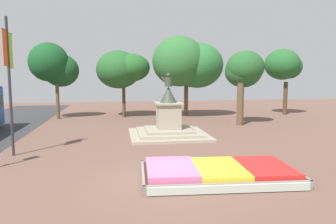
# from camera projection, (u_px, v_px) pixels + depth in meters

# --- Properties ---
(ground_plane) EXTENTS (75.13, 75.13, 0.00)m
(ground_plane) POSITION_uv_depth(u_px,v_px,m) (167.00, 180.00, 12.96)
(ground_plane) COLOR brown
(flower_planter) EXTENTS (6.36, 3.81, 0.57)m
(flower_planter) POSITION_uv_depth(u_px,v_px,m) (217.00, 173.00, 13.13)
(flower_planter) COLOR #38281C
(flower_planter) RESTS_ON ground_plane
(statue_monument) EXTENTS (5.20, 5.20, 4.24)m
(statue_monument) POSITION_uv_depth(u_px,v_px,m) (168.00, 124.00, 22.12)
(statue_monument) COLOR #9D937F
(statue_monument) RESTS_ON ground_plane
(banner_pole) EXTENTS (0.14, 1.30, 7.02)m
(banner_pole) POSITION_uv_depth(u_px,v_px,m) (9.00, 79.00, 16.44)
(banner_pole) COLOR #2D2D33
(banner_pole) RESTS_ON ground_plane
(park_tree_far_left) EXTENTS (3.17, 3.08, 6.08)m
(park_tree_far_left) POSITION_uv_depth(u_px,v_px,m) (244.00, 70.00, 26.99)
(park_tree_far_left) COLOR brown
(park_tree_far_left) RESTS_ON ground_plane
(park_tree_behind_statue) EXTENTS (5.12, 4.51, 6.43)m
(park_tree_behind_statue) POSITION_uv_depth(u_px,v_px,m) (122.00, 69.00, 31.51)
(park_tree_behind_statue) COLOR #4C3823
(park_tree_behind_statue) RESTS_ON ground_plane
(park_tree_far_right) EXTENTS (4.46, 3.57, 7.05)m
(park_tree_far_right) POSITION_uv_depth(u_px,v_px,m) (54.00, 66.00, 30.37)
(park_tree_far_right) COLOR brown
(park_tree_far_right) RESTS_ON ground_plane
(park_tree_street_side) EXTENTS (6.95, 5.13, 7.78)m
(park_tree_street_side) POSITION_uv_depth(u_px,v_px,m) (189.00, 63.00, 31.62)
(park_tree_street_side) COLOR brown
(park_tree_street_side) RESTS_ON ground_plane
(park_tree_mid_canopy) EXTENTS (3.82, 3.54, 6.70)m
(park_tree_mid_canopy) POSITION_uv_depth(u_px,v_px,m) (284.00, 65.00, 33.51)
(park_tree_mid_canopy) COLOR #4C3823
(park_tree_mid_canopy) RESTS_ON ground_plane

